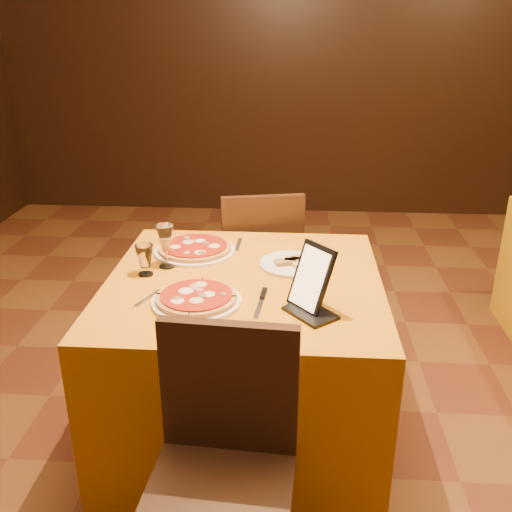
# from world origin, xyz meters

# --- Properties ---
(floor) EXTENTS (6.00, 7.00, 0.01)m
(floor) POSITION_xyz_m (0.00, 0.00, -0.01)
(floor) COLOR #5E2D19
(floor) RESTS_ON ground
(wall_back) EXTENTS (6.00, 0.01, 2.80)m
(wall_back) POSITION_xyz_m (0.00, 3.50, 1.40)
(wall_back) COLOR black
(wall_back) RESTS_ON floor
(main_table) EXTENTS (1.10, 1.10, 0.75)m
(main_table) POSITION_xyz_m (-0.52, 0.26, 0.38)
(main_table) COLOR orange
(main_table) RESTS_ON floor
(chair_main_near) EXTENTS (0.50, 0.50, 0.91)m
(chair_main_near) POSITION_xyz_m (-0.52, -0.58, 0.46)
(chair_main_near) COLOR black
(chair_main_near) RESTS_ON floor
(chair_main_far) EXTENTS (0.53, 0.53, 0.91)m
(chair_main_far) POSITION_xyz_m (-0.52, 1.08, 0.46)
(chair_main_far) COLOR black
(chair_main_far) RESTS_ON floor
(pizza_near) EXTENTS (0.33, 0.33, 0.03)m
(pizza_near) POSITION_xyz_m (-0.67, 0.04, 0.77)
(pizza_near) COLOR white
(pizza_near) RESTS_ON main_table
(pizza_far) EXTENTS (0.36, 0.36, 0.03)m
(pizza_far) POSITION_xyz_m (-0.76, 0.52, 0.77)
(pizza_far) COLOR white
(pizza_far) RESTS_ON main_table
(cutlet_dish) EXTENTS (0.28, 0.28, 0.03)m
(cutlet_dish) POSITION_xyz_m (-0.32, 0.41, 0.76)
(cutlet_dish) COLOR white
(cutlet_dish) RESTS_ON main_table
(wine_glass) EXTENTS (0.10, 0.10, 0.19)m
(wine_glass) POSITION_xyz_m (-0.85, 0.35, 0.84)
(wine_glass) COLOR #E8D083
(wine_glass) RESTS_ON main_table
(water_glass) EXTENTS (0.09, 0.09, 0.13)m
(water_glass) POSITION_xyz_m (-0.92, 0.27, 0.81)
(water_glass) COLOR silver
(water_glass) RESTS_ON main_table
(tablet) EXTENTS (0.18, 0.18, 0.23)m
(tablet) POSITION_xyz_m (-0.26, 0.03, 0.87)
(tablet) COLOR black
(tablet) RESTS_ON main_table
(knife) EXTENTS (0.04, 0.21, 0.01)m
(knife) POSITION_xyz_m (-0.44, 0.03, 0.75)
(knife) COLOR silver
(knife) RESTS_ON main_table
(fork_near) EXTENTS (0.07, 0.15, 0.01)m
(fork_near) POSITION_xyz_m (-0.86, 0.05, 0.75)
(fork_near) COLOR #B5B5BC
(fork_near) RESTS_ON main_table
(fork_far) EXTENTS (0.02, 0.16, 0.01)m
(fork_far) POSITION_xyz_m (-0.58, 0.62, 0.75)
(fork_far) COLOR silver
(fork_far) RESTS_ON main_table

